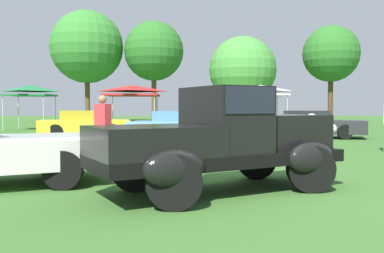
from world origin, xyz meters
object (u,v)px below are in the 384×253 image
at_px(show_car_charcoal, 311,124).
at_px(canopy_tent_right_field, 261,90).
at_px(show_car_skyblue, 183,126).
at_px(spectator_by_row, 103,125).
at_px(show_car_yellow, 84,124).
at_px(canopy_tent_left_field, 30,90).
at_px(canopy_tent_center_field, 132,90).
at_px(feature_pickup_truck, 221,139).

xyz_separation_m(show_car_charcoal, canopy_tent_right_field, (-1.07, 6.36, 1.82)).
height_order(show_car_skyblue, spectator_by_row, spectator_by_row).
height_order(show_car_yellow, show_car_skyblue, same).
distance_m(canopy_tent_left_field, canopy_tent_center_field, 6.23).
height_order(spectator_by_row, canopy_tent_left_field, canopy_tent_left_field).
height_order(show_car_skyblue, canopy_tent_left_field, canopy_tent_left_field).
bearing_deg(spectator_by_row, show_car_yellow, 106.28).
relative_size(show_car_charcoal, canopy_tent_right_field, 1.71).
distance_m(show_car_yellow, show_car_charcoal, 10.24).
xyz_separation_m(spectator_by_row, canopy_tent_center_field, (-0.94, 14.56, 1.51)).
distance_m(show_car_skyblue, spectator_by_row, 6.39).
relative_size(feature_pickup_truck, spectator_by_row, 2.56).
xyz_separation_m(feature_pickup_truck, show_car_skyblue, (-0.60, 10.32, -0.26)).
xyz_separation_m(canopy_tent_left_field, canopy_tent_center_field, (6.22, -0.25, 0.00)).
xyz_separation_m(show_car_skyblue, canopy_tent_center_field, (-3.05, 8.54, 1.82)).
bearing_deg(show_car_charcoal, canopy_tent_right_field, 99.57).
height_order(show_car_charcoal, canopy_tent_center_field, canopy_tent_center_field).
bearing_deg(show_car_charcoal, feature_pickup_truck, -113.07).
distance_m(feature_pickup_truck, show_car_yellow, 13.46).
xyz_separation_m(show_car_skyblue, canopy_tent_right_field, (4.67, 8.12, 1.82)).
relative_size(canopy_tent_left_field, canopy_tent_right_field, 0.95).
bearing_deg(show_car_yellow, canopy_tent_left_field, 125.72).
bearing_deg(show_car_charcoal, canopy_tent_center_field, 142.39).
relative_size(show_car_skyblue, canopy_tent_center_field, 1.45).
relative_size(show_car_charcoal, spectator_by_row, 2.88).
bearing_deg(show_car_skyblue, canopy_tent_center_field, 109.69).
bearing_deg(show_car_skyblue, canopy_tent_right_field, 60.10).
bearing_deg(show_car_skyblue, spectator_by_row, -109.30).
distance_m(show_car_yellow, show_car_skyblue, 4.98).
bearing_deg(show_car_yellow, spectator_by_row, -73.72).
bearing_deg(canopy_tent_center_field, canopy_tent_right_field, -3.09).
xyz_separation_m(show_car_yellow, show_car_charcoal, (10.24, -0.38, 0.00)).
bearing_deg(canopy_tent_center_field, show_car_skyblue, -70.31).
relative_size(show_car_skyblue, canopy_tent_right_field, 1.63).
bearing_deg(spectator_by_row, feature_pickup_truck, -57.74).
distance_m(spectator_by_row, canopy_tent_right_field, 15.76).
xyz_separation_m(show_car_charcoal, spectator_by_row, (-7.85, -7.79, 0.31)).
height_order(show_car_skyblue, show_car_charcoal, same).
bearing_deg(show_car_skyblue, canopy_tent_left_field, 136.55).
bearing_deg(canopy_tent_left_field, show_car_yellow, -54.28).
bearing_deg(canopy_tent_right_field, show_car_charcoal, -80.43).
relative_size(show_car_skyblue, spectator_by_row, 2.74).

